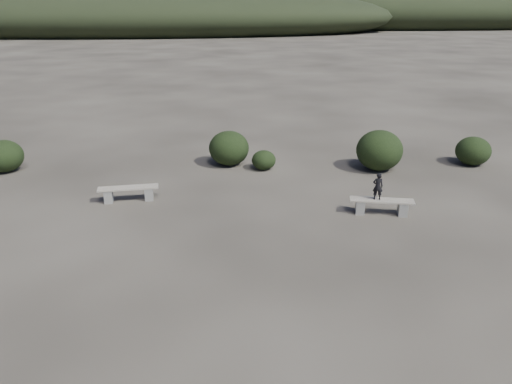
{
  "coord_description": "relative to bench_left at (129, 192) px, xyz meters",
  "views": [
    {
      "loc": [
        -0.56,
        -9.54,
        6.22
      ],
      "look_at": [
        0.01,
        3.5,
        1.1
      ],
      "focal_mm": 35.0,
      "sensor_mm": 36.0,
      "label": 1
    }
  ],
  "objects": [
    {
      "name": "shrub_e",
      "position": [
        12.86,
        3.23,
        0.27
      ],
      "size": [
        1.35,
        1.35,
        1.12
      ],
      "primitive_type": "ellipsoid",
      "color": "black",
      "rests_on": "ground"
    },
    {
      "name": "bench_left",
      "position": [
        0.0,
        0.0,
        0.0
      ],
      "size": [
        1.96,
        0.66,
        0.48
      ],
      "rotation": [
        0.0,
        0.0,
        0.14
      ],
      "color": "gray",
      "rests_on": "ground"
    },
    {
      "name": "bench_right",
      "position": [
        7.92,
        -1.41,
        -0.0
      ],
      "size": [
        1.95,
        0.72,
        0.48
      ],
      "rotation": [
        0.0,
        0.0,
        -0.17
      ],
      "color": "gray",
      "rests_on": "ground"
    },
    {
      "name": "shrub_d",
      "position": [
        8.98,
        2.79,
        0.48
      ],
      "size": [
        1.76,
        1.76,
        1.54
      ],
      "primitive_type": "ellipsoid",
      "color": "black",
      "rests_on": "ground"
    },
    {
      "name": "seated_person",
      "position": [
        7.76,
        -1.38,
        0.61
      ],
      "size": [
        0.33,
        0.24,
        0.84
      ],
      "primitive_type": "imported",
      "rotation": [
        0.0,
        0.0,
        3.02
      ],
      "color": "black",
      "rests_on": "bench_right"
    },
    {
      "name": "shrub_c",
      "position": [
        4.58,
        3.0,
        0.08
      ],
      "size": [
        0.93,
        0.93,
        0.74
      ],
      "primitive_type": "ellipsoid",
      "color": "black",
      "rests_on": "ground"
    },
    {
      "name": "shrub_b",
      "position": [
        3.24,
        3.65,
        0.38
      ],
      "size": [
        1.57,
        1.57,
        1.35
      ],
      "primitive_type": "ellipsoid",
      "color": "black",
      "rests_on": "ground"
    },
    {
      "name": "ground",
      "position": [
        4.05,
        -5.7,
        -0.29
      ],
      "size": [
        1200.0,
        1200.0,
        0.0
      ],
      "primitive_type": "plane",
      "color": "#2D2823",
      "rests_on": "ground"
    },
    {
      "name": "shrub_f",
      "position": [
        -5.27,
        3.19,
        0.31
      ],
      "size": [
        1.43,
        1.43,
        1.21
      ],
      "primitive_type": "ellipsoid",
      "color": "black",
      "rests_on": "ground"
    }
  ]
}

